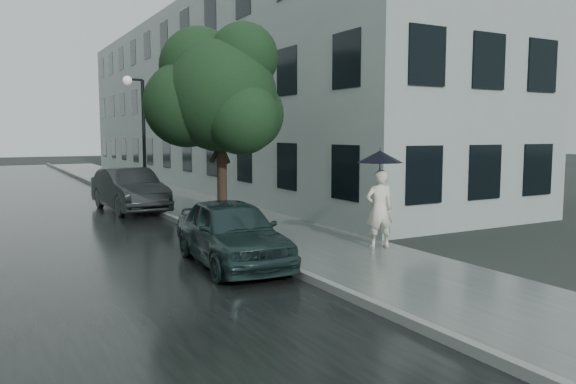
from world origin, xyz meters
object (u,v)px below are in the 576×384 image
pedestrian (379,209)px  lamp_post (140,133)px  street_tree (219,94)px  car_near (232,232)px  car_far (129,190)px

pedestrian → lamp_post: (-3.00, 9.86, 1.76)m
street_tree → car_near: size_ratio=1.39×
street_tree → car_far: street_tree is taller
car_near → car_far: car_far is taller
lamp_post → car_near: (-0.65, -9.74, -2.00)m
pedestrian → street_tree: street_tree is taller
lamp_post → car_near: 9.97m
street_tree → lamp_post: bearing=93.3°
car_near → car_far: 9.00m
pedestrian → car_near: (-3.65, 0.12, -0.24)m
pedestrian → car_far: (-3.59, 9.12, -0.18)m
lamp_post → car_far: bearing=-136.5°
pedestrian → lamp_post: bearing=-58.3°
lamp_post → pedestrian: bearing=-81.1°
street_tree → car_near: (-1.03, -3.11, -2.97)m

